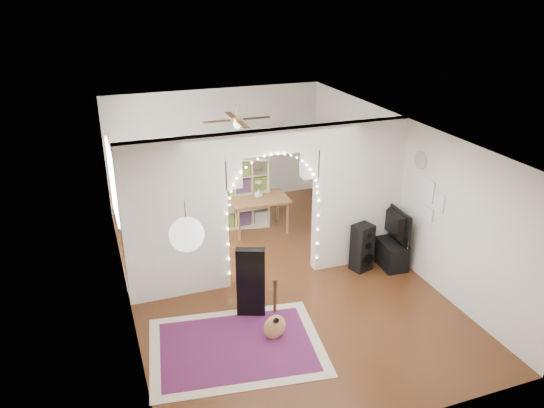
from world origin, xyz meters
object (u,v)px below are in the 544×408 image
object	(u,v)px
floor_speaker	(362,248)
media_console	(387,250)
bookcase	(233,193)
dining_chair_right	(208,212)
dining_chair_left	(201,214)
dining_table	(259,201)
acoustic_guitar	(275,317)

from	to	relation	value
floor_speaker	media_console	size ratio (longest dim) A/B	0.89
bookcase	media_console	bearing A→B (deg)	-35.99
bookcase	dining_chair_right	bearing A→B (deg)	147.90
bookcase	dining_chair_left	bearing A→B (deg)	161.62
dining_table	dining_chair_left	world-z (taller)	dining_table
dining_chair_right	media_console	bearing A→B (deg)	-26.76
media_console	dining_table	distance (m)	2.81
media_console	dining_chair_right	world-z (taller)	media_console
acoustic_guitar	floor_speaker	bearing A→B (deg)	30.35
dining_table	acoustic_guitar	bearing A→B (deg)	-103.83
acoustic_guitar	dining_chair_left	distance (m)	4.34
media_console	dining_chair_left	bearing A→B (deg)	138.58
dining_chair_left	dining_chair_right	bearing A→B (deg)	0.61
floor_speaker	acoustic_guitar	bearing A→B (deg)	-164.20
acoustic_guitar	media_console	bearing A→B (deg)	26.01
acoustic_guitar	media_console	distance (m)	3.16
media_console	dining_table	world-z (taller)	dining_table
acoustic_guitar	dining_chair_left	size ratio (longest dim) A/B	1.76
floor_speaker	dining_table	bearing A→B (deg)	103.14
bookcase	dining_table	size ratio (longest dim) A/B	1.28
media_console	dining_table	bearing A→B (deg)	134.36
bookcase	dining_chair_right	size ratio (longest dim) A/B	3.29
acoustic_guitar	dining_chair_right	world-z (taller)	acoustic_guitar
acoustic_guitar	dining_chair_right	xyz separation A→B (m)	(0.07, 4.42, -0.16)
dining_table	dining_chair_right	xyz separation A→B (m)	(-0.89, 0.84, -0.47)
acoustic_guitar	floor_speaker	xyz separation A→B (m)	(2.21, 1.40, 0.07)
bookcase	dining_chair_left	distance (m)	0.91
floor_speaker	dining_chair_left	world-z (taller)	floor_speaker
floor_speaker	dining_chair_right	world-z (taller)	floor_speaker
dining_table	media_console	bearing A→B (deg)	-47.74
floor_speaker	media_console	xyz separation A→B (m)	(0.58, 0.08, -0.19)
dining_table	dining_chair_right	size ratio (longest dim) A/B	2.58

